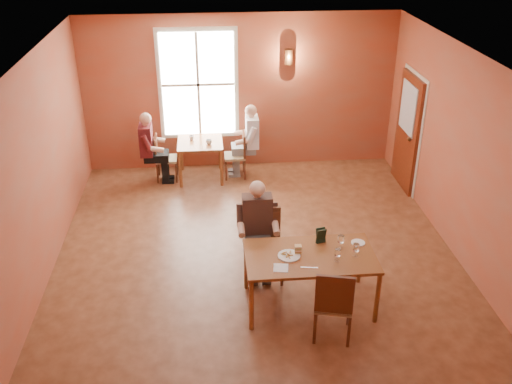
{
  "coord_description": "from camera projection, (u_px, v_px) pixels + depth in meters",
  "views": [
    {
      "loc": [
        -0.67,
        -7.09,
        4.83
      ],
      "look_at": [
        0.0,
        0.2,
        1.05
      ],
      "focal_mm": 40.0,
      "sensor_mm": 36.0,
      "label": 1
    }
  ],
  "objects": [
    {
      "name": "sandwich",
      "position": [
        298.0,
        250.0,
        7.27
      ],
      "size": [
        0.09,
        0.09,
        0.1
      ],
      "primitive_type": "cube",
      "rotation": [
        0.0,
        0.0,
        -0.06
      ],
      "color": "tan",
      "rests_on": "main_table"
    },
    {
      "name": "goblet_a",
      "position": [
        341.0,
        241.0,
        7.36
      ],
      "size": [
        0.1,
        0.1,
        0.2
      ],
      "primitive_type": null,
      "rotation": [
        0.0,
        0.0,
        0.22
      ],
      "color": "white",
      "rests_on": "main_table"
    },
    {
      "name": "chair_diner_maroon",
      "position": [
        166.0,
        158.0,
        10.82
      ],
      "size": [
        0.39,
        0.39,
        0.88
      ],
      "primitive_type": null,
      "rotation": [
        0.0,
        0.0,
        -1.57
      ],
      "color": "#592A13",
      "rests_on": "ground"
    },
    {
      "name": "ceiling",
      "position": [
        257.0,
        62.0,
        7.17
      ],
      "size": [
        6.0,
        7.0,
        0.04
      ],
      "primitive_type": "cube",
      "color": "white",
      "rests_on": "wall_back"
    },
    {
      "name": "diner_white",
      "position": [
        236.0,
        144.0,
        10.82
      ],
      "size": [
        0.54,
        0.54,
        1.36
      ],
      "primitive_type": null,
      "rotation": [
        0.0,
        0.0,
        1.57
      ],
      "color": "silver",
      "rests_on": "ground"
    },
    {
      "name": "chair_empty",
      "position": [
        334.0,
        301.0,
        6.88
      ],
      "size": [
        0.54,
        0.54,
        1.01
      ],
      "primitive_type": null,
      "rotation": [
        0.0,
        0.0,
        -0.24
      ],
      "color": "#492F19",
      "rests_on": "ground"
    },
    {
      "name": "side_plate",
      "position": [
        358.0,
        243.0,
        7.51
      ],
      "size": [
        0.24,
        0.24,
        0.01
      ],
      "primitive_type": "cylinder",
      "rotation": [
        0.0,
        0.0,
        -0.37
      ],
      "color": "silver",
      "rests_on": "main_table"
    },
    {
      "name": "cup_a",
      "position": [
        209.0,
        142.0,
        10.62
      ],
      "size": [
        0.14,
        0.14,
        0.09
      ],
      "primitive_type": "imported",
      "rotation": [
        0.0,
        0.0,
        -0.3
      ],
      "color": "white",
      "rests_on": "second_table"
    },
    {
      "name": "goblet_b",
      "position": [
        356.0,
        250.0,
        7.19
      ],
      "size": [
        0.11,
        0.11,
        0.2
      ],
      "primitive_type": null,
      "rotation": [
        0.0,
        0.0,
        0.42
      ],
      "color": "white",
      "rests_on": "main_table"
    },
    {
      "name": "wall_right",
      "position": [
        467.0,
        162.0,
        8.1
      ],
      "size": [
        0.04,
        7.0,
        3.0
      ],
      "primitive_type": "cube",
      "color": "brown",
      "rests_on": "ground"
    },
    {
      "name": "diner_maroon",
      "position": [
        164.0,
        147.0,
        10.72
      ],
      "size": [
        0.53,
        0.53,
        1.33
      ],
      "primitive_type": null,
      "rotation": [
        0.0,
        0.0,
        -1.57
      ],
      "color": "maroon",
      "rests_on": "ground"
    },
    {
      "name": "goblet_c",
      "position": [
        338.0,
        255.0,
        7.1
      ],
      "size": [
        0.1,
        0.1,
        0.19
      ],
      "primitive_type": null,
      "rotation": [
        0.0,
        0.0,
        0.36
      ],
      "color": "white",
      "rests_on": "main_table"
    },
    {
      "name": "knife",
      "position": [
        309.0,
        268.0,
        7.02
      ],
      "size": [
        0.22,
        0.05,
        0.0
      ],
      "primitive_type": "cube",
      "rotation": [
        0.0,
        0.0,
        -0.16
      ],
      "color": "white",
      "rests_on": "main_table"
    },
    {
      "name": "plate_food",
      "position": [
        289.0,
        255.0,
        7.23
      ],
      "size": [
        0.32,
        0.32,
        0.04
      ],
      "primitive_type": "cylinder",
      "rotation": [
        0.0,
        0.0,
        -0.13
      ],
      "color": "silver",
      "rests_on": "main_table"
    },
    {
      "name": "wall_back",
      "position": [
        240.0,
        93.0,
        10.95
      ],
      "size": [
        6.0,
        0.04,
        3.0
      ],
      "primitive_type": "cube",
      "color": "brown",
      "rests_on": "ground"
    },
    {
      "name": "chair_diner_white",
      "position": [
        235.0,
        155.0,
        10.92
      ],
      "size": [
        0.4,
        0.4,
        0.89
      ],
      "primitive_type": null,
      "rotation": [
        0.0,
        0.0,
        1.57
      ],
      "color": "#562711",
      "rests_on": "ground"
    },
    {
      "name": "napkin",
      "position": [
        281.0,
        268.0,
        7.01
      ],
      "size": [
        0.21,
        0.21,
        0.01
      ],
      "primitive_type": "cube",
      "rotation": [
        0.0,
        0.0,
        -0.16
      ],
      "color": "white",
      "rests_on": "main_table"
    },
    {
      "name": "chair_diner_main",
      "position": [
        266.0,
        247.0,
        7.92
      ],
      "size": [
        0.45,
        0.45,
        1.03
      ],
      "primitive_type": null,
      "rotation": [
        0.0,
        0.0,
        3.14
      ],
      "color": "#3C2714",
      "rests_on": "ground"
    },
    {
      "name": "cup_b",
      "position": [
        192.0,
        138.0,
        10.8
      ],
      "size": [
        0.11,
        0.11,
        0.09
      ],
      "primitive_type": "imported",
      "rotation": [
        0.0,
        0.0,
        -0.17
      ],
      "color": "silver",
      "rests_on": "second_table"
    },
    {
      "name": "main_table",
      "position": [
        309.0,
        280.0,
        7.45
      ],
      "size": [
        1.67,
        0.94,
        0.78
      ],
      "primitive_type": null,
      "color": "brown",
      "rests_on": "ground"
    },
    {
      "name": "ground",
      "position": [
        257.0,
        260.0,
        8.54
      ],
      "size": [
        6.0,
        7.0,
        0.01
      ],
      "primitive_type": "cube",
      "color": "brown",
      "rests_on": "ground"
    },
    {
      "name": "menu_stand",
      "position": [
        321.0,
        236.0,
        7.48
      ],
      "size": [
        0.14,
        0.09,
        0.21
      ],
      "primitive_type": "cube",
      "rotation": [
        0.0,
        0.0,
        0.25
      ],
      "color": "black",
      "rests_on": "main_table"
    },
    {
      "name": "door",
      "position": [
        407.0,
        132.0,
        10.33
      ],
      "size": [
        0.12,
        1.04,
        2.1
      ],
      "primitive_type": "cube",
      "color": "maroon",
      "rests_on": "ground"
    },
    {
      "name": "wall_front",
      "position": [
        296.0,
        347.0,
        4.76
      ],
      "size": [
        6.0,
        0.04,
        3.0
      ],
      "primitive_type": "cube",
      "color": "brown",
      "rests_on": "ground"
    },
    {
      "name": "second_table",
      "position": [
        201.0,
        160.0,
        10.91
      ],
      "size": [
        0.84,
        0.84,
        0.74
      ],
      "primitive_type": null,
      "color": "brown",
      "rests_on": "ground"
    },
    {
      "name": "wall_sconce",
      "position": [
        288.0,
        57.0,
        10.61
      ],
      "size": [
        0.16,
        0.16,
        0.28
      ],
      "primitive_type": "cylinder",
      "color": "brown",
      "rests_on": "wall_back"
    },
    {
      "name": "wall_left",
      "position": [
        34.0,
        178.0,
        7.61
      ],
      "size": [
        0.04,
        7.0,
        3.0
      ],
      "primitive_type": "cube",
      "color": "brown",
      "rests_on": "ground"
    },
    {
      "name": "window",
      "position": [
        198.0,
        85.0,
        10.75
      ],
      "size": [
        1.36,
        0.1,
        1.96
      ],
      "primitive_type": "cube",
      "color": "white",
      "rests_on": "wall_back"
    },
    {
      "name": "diner_main",
      "position": [
        266.0,
        238.0,
        7.82
      ],
      "size": [
        0.54,
        0.54,
        1.36
      ],
      "primitive_type": null,
      "rotation": [
        0.0,
        0.0,
        3.14
      ],
      "color": "#422F23",
      "rests_on": "ground"
    }
  ]
}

